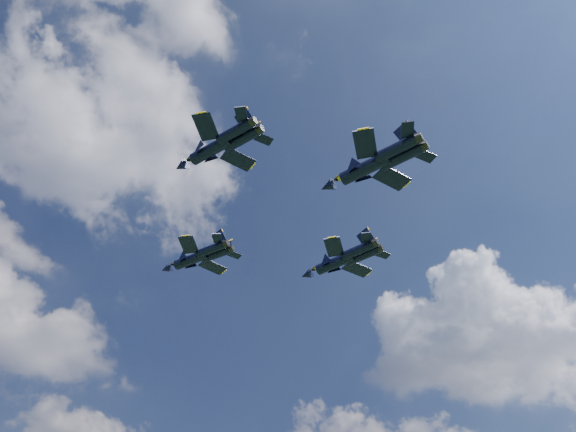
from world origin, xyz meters
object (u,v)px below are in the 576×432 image
at_px(jet_left, 209,151).
at_px(jet_lead, 189,260).
at_px(jet_slot, 362,170).
at_px(jet_right, 333,263).

bearing_deg(jet_left, jet_lead, 47.51).
relative_size(jet_lead, jet_slot, 0.80).
relative_size(jet_lead, jet_right, 0.85).
relative_size(jet_lead, jet_left, 0.92).
bearing_deg(jet_right, jet_lead, 136.88).
bearing_deg(jet_lead, jet_right, -49.41).
bearing_deg(jet_right, jet_left, 179.71).
xyz_separation_m(jet_lead, jet_slot, (15.44, -28.40, 3.20)).
height_order(jet_lead, jet_right, jet_right).
height_order(jet_lead, jet_slot, jet_slot).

